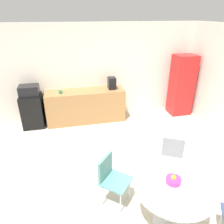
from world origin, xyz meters
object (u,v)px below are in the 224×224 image
object	(u,v)px
mini_fridge	(33,111)
microwave	(29,90)
chair_teal	(111,175)
mug_white	(60,92)
round_table	(173,193)
locker_cabinet	(182,85)
chair_gray	(172,156)
fruit_bowl	(173,180)
coffee_maker	(112,83)

from	to	relation	value
mini_fridge	microwave	world-z (taller)	microwave
chair_teal	mug_white	xyz separation A→B (m)	(-0.72, 2.84, 0.43)
round_table	mug_white	bearing A→B (deg)	112.63
locker_cabinet	chair_gray	world-z (taller)	locker_cabinet
mini_fridge	mug_white	distance (m)	0.92
chair_gray	fruit_bowl	world-z (taller)	fruit_bowl
fruit_bowl	coffee_maker	size ratio (longest dim) A/B	0.64
chair_gray	microwave	bearing A→B (deg)	134.59
mini_fridge	coffee_maker	bearing A→B (deg)	0.00
fruit_bowl	mug_white	xyz separation A→B (m)	(-1.45, 3.41, 0.14)
chair_gray	mug_white	world-z (taller)	mug_white
microwave	round_table	bearing A→B (deg)	-57.98
round_table	chair_gray	size ratio (longest dim) A/B	1.29
locker_cabinet	fruit_bowl	xyz separation A→B (m)	(-2.02, -3.39, -0.08)
mini_fridge	chair_teal	distance (m)	3.27
chair_teal	fruit_bowl	world-z (taller)	fruit_bowl
microwave	locker_cabinet	distance (m)	4.24
mini_fridge	round_table	world-z (taller)	mini_fridge
locker_cabinet	chair_gray	size ratio (longest dim) A/B	2.12
locker_cabinet	chair_teal	bearing A→B (deg)	-134.35
locker_cabinet	round_table	distance (m)	4.00
locker_cabinet	chair_gray	distance (m)	3.06
locker_cabinet	coffee_maker	size ratio (longest dim) A/B	5.49
chair_teal	coffee_maker	world-z (taller)	coffee_maker
microwave	fruit_bowl	distance (m)	4.14
microwave	fruit_bowl	xyz separation A→B (m)	(2.22, -3.49, -0.22)
chair_gray	mug_white	xyz separation A→B (m)	(-1.88, 2.61, 0.43)
microwave	fruit_bowl	bearing A→B (deg)	-57.50
fruit_bowl	chair_teal	bearing A→B (deg)	142.03
chair_teal	mug_white	size ratio (longest dim) A/B	6.43
microwave	chair_teal	bearing A→B (deg)	-62.96
mini_fridge	chair_teal	bearing A→B (deg)	-62.96
chair_gray	chair_teal	distance (m)	1.18
microwave	locker_cabinet	world-z (taller)	locker_cabinet
round_table	mug_white	size ratio (longest dim) A/B	8.32
mini_fridge	microwave	xyz separation A→B (m)	(0.00, 0.00, 0.57)
mini_fridge	mug_white	size ratio (longest dim) A/B	6.89
locker_cabinet	coffee_maker	xyz separation A→B (m)	(-2.08, 0.10, 0.18)
microwave	chair_teal	size ratio (longest dim) A/B	0.58
chair_gray	fruit_bowl	distance (m)	0.95
round_table	mug_white	world-z (taller)	mug_white
round_table	fruit_bowl	bearing A→B (deg)	78.38
mini_fridge	fruit_bowl	world-z (taller)	mini_fridge
locker_cabinet	mini_fridge	bearing A→B (deg)	178.65
mug_white	coffee_maker	distance (m)	1.40
microwave	mug_white	world-z (taller)	microwave
round_table	fruit_bowl	world-z (taller)	fruit_bowl
mug_white	mini_fridge	bearing A→B (deg)	174.33
chair_gray	mug_white	distance (m)	3.25
mug_white	coffee_maker	bearing A→B (deg)	3.15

